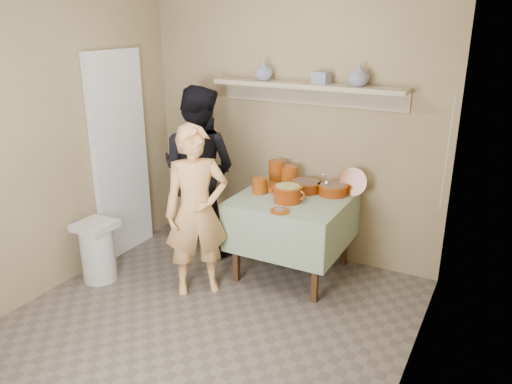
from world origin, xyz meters
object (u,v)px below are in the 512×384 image
Objects in this scene: person_cook at (197,212)px; cazuela_rice at (288,192)px; serving_table at (293,209)px; trash_bin at (98,251)px; person_helper at (199,170)px.

person_cook is 4.48× the size of cazuela_rice.
serving_table is 1.81m from trash_bin.
person_cook reaches higher than cazuela_rice.
person_cook reaches higher than serving_table.
cazuela_rice is (1.06, -0.20, 0.01)m from person_helper.
trash_bin is (-1.50, -0.94, -0.36)m from serving_table.
trash_bin is (-0.91, -0.27, -0.46)m from person_cook.
cazuela_rice is at bearing -0.14° from person_cook.
cazuela_rice is at bearing 167.99° from person_helper.
serving_table is (0.59, 0.67, -0.10)m from person_cook.
person_cook is 0.80m from cazuela_rice.
person_helper is at bearing 176.89° from serving_table.
person_cook is 0.90m from serving_table.
person_helper reaches higher than serving_table.
trash_bin is (-1.50, -0.80, -0.56)m from cazuela_rice.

